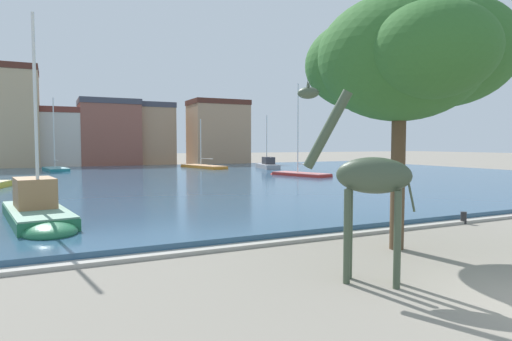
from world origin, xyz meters
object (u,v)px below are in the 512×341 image
Objects in this scene: sailboat_teal at (55,170)px; shade_tree at (409,58)px; mooring_bollard at (464,218)px; sailboat_green at (38,214)px; sailboat_red at (296,175)px; giraffe_statue at (367,179)px; sailboat_orange at (200,167)px; sailboat_grey at (267,166)px.

shade_tree is at bearing -77.77° from sailboat_teal.
sailboat_teal is 17.42× the size of mooring_bollard.
sailboat_green reaches higher than mooring_bollard.
sailboat_red is at bearing -42.90° from sailboat_teal.
giraffe_statue is 31.61m from sailboat_red.
sailboat_red is at bearing -76.25° from sailboat_orange.
shade_tree is at bearing -110.66° from sailboat_grey.
sailboat_teal is at bearing 97.63° from giraffe_statue.
shade_tree reaches higher than mooring_bollard.
sailboat_red is 28.61m from shade_tree.
sailboat_orange is at bearing 76.78° from giraffe_statue.
giraffe_statue is 12.90m from sailboat_green.
shade_tree is at bearing 32.60° from giraffe_statue.
sailboat_green reaches higher than sailboat_grey.
sailboat_green is 14.59m from shade_tree.
sailboat_green is 1.19× the size of sailboat_grey.
sailboat_green is 1.03× the size of shade_tree.
sailboat_teal is 28.80m from sailboat_red.
mooring_bollard is (16.11, -6.13, -0.39)m from sailboat_green.
shade_tree reaches higher than sailboat_grey.
sailboat_red is 24.24m from mooring_bollard.
shade_tree is at bearing -99.44° from sailboat_orange.
sailboat_red reaches higher than shade_tree.
sailboat_teal is at bearing 137.10° from sailboat_red.
sailboat_teal is 1.25× the size of sailboat_grey.
sailboat_teal reaches higher than sailboat_grey.
sailboat_teal is 17.11m from sailboat_orange.
shade_tree is (3.45, 2.21, 3.55)m from giraffe_statue.
giraffe_statue is 44.16m from sailboat_grey.
sailboat_green reaches higher than giraffe_statue.
sailboat_teal is 25.22m from sailboat_grey.
shade_tree is (-7.11, -42.74, 5.70)m from sailboat_orange.
giraffe_statue is 0.50× the size of sailboat_orange.
giraffe_statue is 47.95m from sailboat_teal.
giraffe_statue is 9.83× the size of mooring_bollard.
sailboat_green is at bearing -91.41° from sailboat_teal.
sailboat_grey is at bearing 66.15° from giraffe_statue.
mooring_bollard is at bearing 21.81° from shade_tree.
mooring_bollard is at bearing -70.58° from sailboat_teal.
sailboat_green is 38.80m from sailboat_orange.
giraffe_statue is at bearing -103.22° from sailboat_orange.
giraffe_statue is 46.23m from sailboat_orange.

